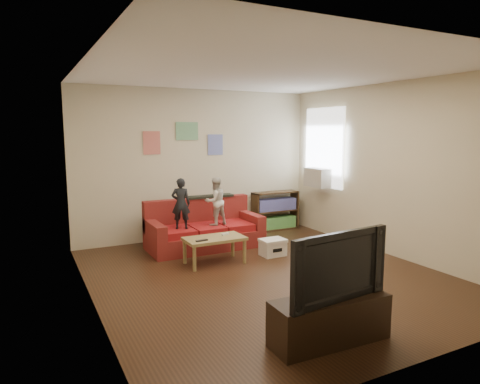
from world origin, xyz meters
name	(u,v)px	position (x,y,z in m)	size (l,w,h in m)	color
room_shell	(268,177)	(0.00, 0.00, 1.35)	(4.52, 5.02, 2.72)	#3A2314
sofa	(204,231)	(-0.20, 1.75, 0.28)	(1.89, 0.87, 0.83)	maroon
child_a	(181,203)	(-0.66, 1.59, 0.81)	(0.30, 0.20, 0.82)	black
child_b	(215,201)	(-0.06, 1.59, 0.80)	(0.39, 0.30, 0.80)	silver
coffee_table	(215,241)	(-0.41, 0.83, 0.34)	(0.88, 0.49, 0.40)	#9A8751
remote	(202,240)	(-0.66, 0.71, 0.41)	(0.18, 0.05, 0.02)	black
game_controller	(225,234)	(-0.21, 0.88, 0.41)	(0.14, 0.04, 0.03)	silver
bookshelf	(275,213)	(1.56, 2.30, 0.34)	(0.95, 0.29, 0.76)	#3F2D19
window	(324,148)	(2.22, 1.65, 1.64)	(0.04, 1.08, 1.48)	white
ac_unit	(318,178)	(2.10, 1.65, 1.08)	(0.28, 0.55, 0.35)	#B7B2A3
artwork_left	(152,143)	(-0.85, 2.48, 1.75)	(0.30, 0.01, 0.40)	#D87266
artwork_center	(187,131)	(-0.20, 2.48, 1.95)	(0.42, 0.01, 0.32)	#72B27F
artwork_right	(215,145)	(0.35, 2.48, 1.70)	(0.30, 0.01, 0.38)	#727FCC
file_box	(273,247)	(0.57, 0.77, 0.14)	(0.39, 0.29, 0.27)	white
tv_stand	(330,320)	(-0.43, -1.86, 0.21)	(1.15, 0.38, 0.43)	black
television	(331,264)	(-0.43, -1.86, 0.75)	(1.12, 0.15, 0.65)	black
tissue	(229,247)	(0.11, 1.42, 0.04)	(0.09, 0.09, 0.09)	white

